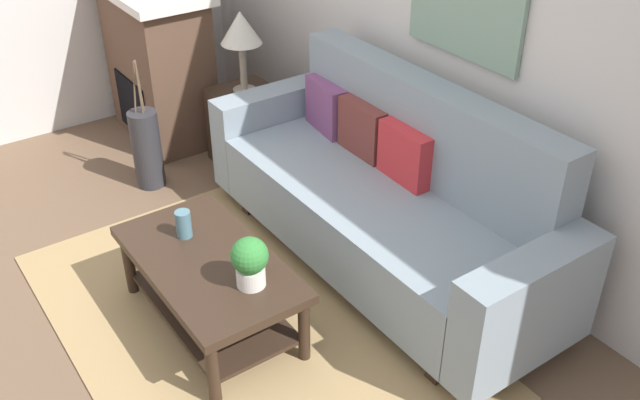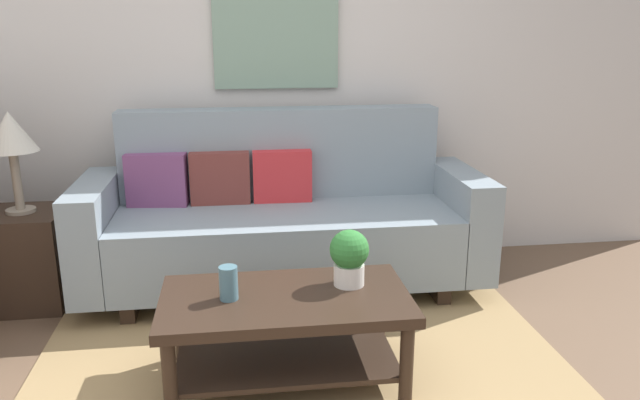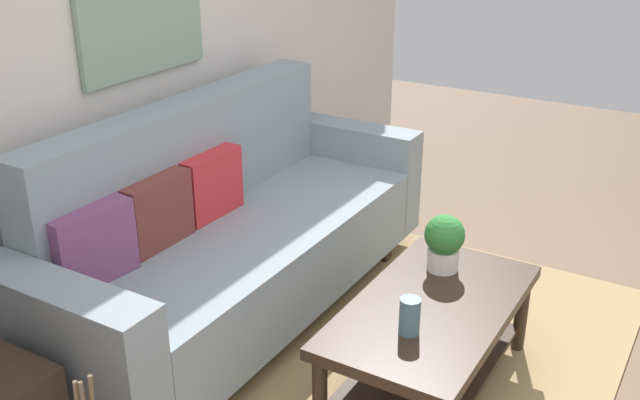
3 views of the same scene
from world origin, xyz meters
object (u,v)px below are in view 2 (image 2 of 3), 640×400
object	(u,v)px
couch	(284,220)
tabletop_vase	(229,283)
side_table	(28,258)
coffee_table	(286,319)
framed_painting	(275,28)
throw_pillow_crimson	(282,176)
table_lamp	(11,136)
potted_plant_tabletop	(349,256)
throw_pillow_maroon	(220,178)
throw_pillow_plum	(157,180)

from	to	relation	value
couch	tabletop_vase	bearing A→B (deg)	-106.61
couch	side_table	size ratio (longest dim) A/B	4.26
coffee_table	framed_painting	size ratio (longest dim) A/B	1.38
throw_pillow_crimson	coffee_table	world-z (taller)	throw_pillow_crimson
side_table	table_lamp	world-z (taller)	table_lamp
coffee_table	potted_plant_tabletop	size ratio (longest dim) A/B	4.20
throw_pillow_maroon	couch	bearing A→B (deg)	-18.29
couch	throw_pillow_crimson	xyz separation A→B (m)	(0.00, 0.12, 0.25)
tabletop_vase	potted_plant_tabletop	size ratio (longest dim) A/B	0.57
coffee_table	table_lamp	size ratio (longest dim) A/B	1.93
couch	potted_plant_tabletop	size ratio (longest dim) A/B	9.10
throw_pillow_crimson	table_lamp	bearing A→B (deg)	-173.18
throw_pillow_crimson	side_table	size ratio (longest dim) A/B	0.64
couch	table_lamp	world-z (taller)	table_lamp
tabletop_vase	framed_painting	bearing A→B (deg)	78.18
couch	framed_painting	distance (m)	1.22
throw_pillow_crimson	coffee_table	distance (m)	1.27
tabletop_vase	table_lamp	size ratio (longest dim) A/B	0.26
throw_pillow_plum	tabletop_vase	bearing A→B (deg)	-70.63
coffee_table	potted_plant_tabletop	xyz separation A→B (m)	(0.30, 0.08, 0.26)
throw_pillow_maroon	coffee_table	size ratio (longest dim) A/B	0.33
throw_pillow_maroon	potted_plant_tabletop	size ratio (longest dim) A/B	1.37
tabletop_vase	potted_plant_tabletop	distance (m)	0.55
framed_painting	throw_pillow_crimson	bearing A→B (deg)	-90.00
throw_pillow_crimson	coffee_table	size ratio (longest dim) A/B	0.33
coffee_table	tabletop_vase	bearing A→B (deg)	-178.96
tabletop_vase	table_lamp	world-z (taller)	table_lamp
side_table	coffee_table	bearing A→B (deg)	-36.24
throw_pillow_plum	tabletop_vase	xyz separation A→B (m)	(0.43, -1.22, -0.17)
couch	throw_pillow_maroon	world-z (taller)	couch
throw_pillow_plum	tabletop_vase	size ratio (longest dim) A/B	2.40
table_lamp	throw_pillow_maroon	bearing A→B (deg)	9.09
couch	throw_pillow_maroon	bearing A→B (deg)	161.71
throw_pillow_maroon	table_lamp	world-z (taller)	table_lamp
throw_pillow_plum	couch	bearing A→B (deg)	-9.38
side_table	table_lamp	size ratio (longest dim) A/B	0.98
potted_plant_tabletop	coffee_table	bearing A→B (deg)	-165.24
framed_painting	throw_pillow_plum	bearing A→B (deg)	-155.67
side_table	table_lamp	distance (m)	0.71
throw_pillow_maroon	side_table	world-z (taller)	throw_pillow_maroon
throw_pillow_crimson	framed_painting	size ratio (longest dim) A/B	0.45
couch	potted_plant_tabletop	bearing A→B (deg)	-77.79
throw_pillow_maroon	side_table	distance (m)	1.20
couch	framed_painting	bearing A→B (deg)	90.00
throw_pillow_crimson	table_lamp	xyz separation A→B (m)	(-1.49, -0.18, 0.31)
throw_pillow_plum	side_table	bearing A→B (deg)	-166.40
potted_plant_tabletop	table_lamp	world-z (taller)	table_lamp
throw_pillow_crimson	potted_plant_tabletop	world-z (taller)	throw_pillow_crimson
tabletop_vase	throw_pillow_crimson	bearing A→B (deg)	75.01
couch	throw_pillow_crimson	world-z (taller)	couch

